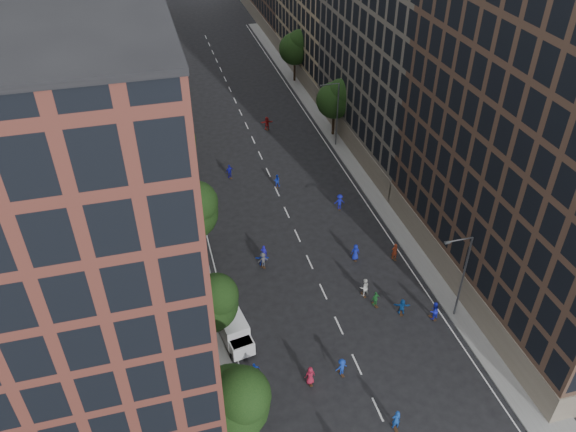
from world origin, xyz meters
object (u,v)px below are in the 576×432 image
object	(u,v)px
streetlamp_far	(336,111)
cargo_van	(234,331)
skater_2	(434,311)
skater_1	(396,420)
streetlamp_near	(462,273)

from	to	relation	value
streetlamp_far	cargo_van	xyz separation A→B (m)	(-19.69, -30.84, -3.87)
cargo_van	skater_2	distance (m)	17.93
cargo_van	skater_1	bearing A→B (deg)	-58.53
streetlamp_near	skater_2	size ratio (longest dim) A/B	4.80
cargo_van	skater_2	bearing A→B (deg)	-16.18
streetlamp_near	streetlamp_far	xyz separation A→B (m)	(0.00, 33.00, 0.00)
streetlamp_far	skater_1	distance (m)	43.60
streetlamp_far	cargo_van	size ratio (longest dim) A/B	1.85
streetlamp_near	streetlamp_far	distance (m)	33.00
streetlamp_near	cargo_van	distance (m)	20.18
streetlamp_near	skater_2	xyz separation A→B (m)	(-1.88, 0.08, -4.22)
cargo_van	streetlamp_near	bearing A→B (deg)	-15.78
skater_1	skater_2	distance (m)	12.23
skater_2	cargo_van	bearing A→B (deg)	-24.10
streetlamp_far	skater_2	distance (m)	33.24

